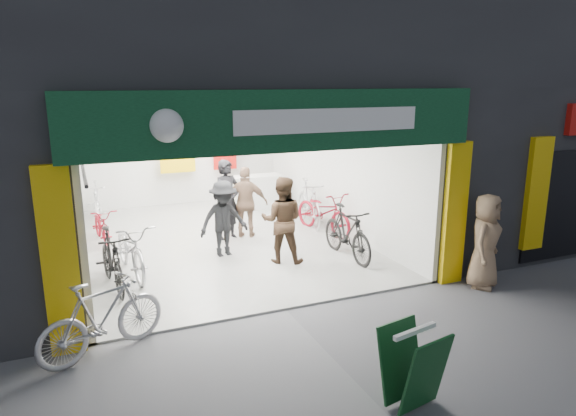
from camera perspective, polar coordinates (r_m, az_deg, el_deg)
ground at (r=8.49m, az=-0.17°, el=-11.29°), size 60.00×60.00×0.00m
building at (r=12.69m, az=-5.33°, el=17.05°), size 17.00×10.27×8.00m
bike_left_front at (r=10.21m, az=-17.06°, el=-4.29°), size 0.94×2.09×1.06m
bike_left_midfront at (r=9.60m, az=-18.98°, el=-5.52°), size 0.71×1.85×1.08m
bike_left_midback at (r=12.44m, az=-19.98°, el=-1.81°), size 0.73×1.65×0.84m
bike_left_back at (r=14.35m, az=-20.49°, el=0.62°), size 0.62×1.78×1.05m
bike_right_front at (r=10.67m, az=6.58°, el=-2.77°), size 0.56×1.88×1.13m
bike_right_mid at (r=12.43m, az=3.96°, el=-0.45°), size 1.08×2.13×1.07m
bike_right_back at (r=13.14m, az=2.33°, el=0.60°), size 0.85×2.01×1.17m
parked_bike at (r=7.45m, az=-19.92°, el=-11.32°), size 1.87×1.21×1.09m
customer_a at (r=11.88m, az=-6.75°, el=0.84°), size 0.80×0.67×1.88m
customer_b at (r=10.29m, az=-0.65°, el=-1.41°), size 1.08×1.00×1.79m
customer_c at (r=10.74m, az=-7.17°, el=-1.29°), size 1.13×0.74×1.63m
customer_d at (r=11.96m, az=-4.66°, el=0.55°), size 1.08×0.80×1.71m
pedestrian_near at (r=9.76m, az=21.06°, el=-3.45°), size 1.00×0.91×1.71m
sandwich_board at (r=6.19m, az=13.69°, el=-16.63°), size 0.70×0.71×0.92m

